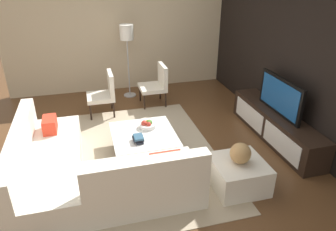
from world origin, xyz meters
TOP-DOWN VIEW (x-y plane):
  - ground_plane at (0.00, 0.00)m, footprint 14.00×14.00m
  - feature_wall_back at (0.00, 2.70)m, footprint 6.40×0.12m
  - side_wall_left at (-3.20, 0.20)m, footprint 0.12×5.20m
  - area_rug at (-0.10, 0.00)m, footprint 3.45×2.45m
  - media_console at (0.00, 2.40)m, footprint 2.27×0.46m
  - television at (0.00, 2.40)m, footprint 1.14×0.06m
  - sectional_couch at (0.50, -0.86)m, footprint 2.31×2.36m
  - coffee_table at (-0.10, 0.10)m, footprint 1.05×0.98m
  - accent_chair_near at (-1.78, -0.34)m, footprint 0.54×0.53m
  - floor_lamp at (-2.62, 0.26)m, footprint 0.30×0.30m
  - ottoman at (1.03, 1.18)m, footprint 0.70×0.70m
  - fruit_bowl at (-0.28, 0.20)m, footprint 0.28×0.28m
  - accent_chair_far at (-2.01, 0.77)m, footprint 0.57×0.54m
  - decorative_ball at (1.03, 1.18)m, footprint 0.28×0.28m
  - book_stack at (0.12, -0.02)m, footprint 0.20×0.16m

SIDE VIEW (x-z plane):
  - ground_plane at x=0.00m, z-range 0.00..0.00m
  - area_rug at x=-0.10m, z-range 0.00..0.01m
  - ottoman at x=1.03m, z-range 0.00..0.40m
  - coffee_table at x=-0.10m, z-range 0.01..0.39m
  - media_console at x=0.00m, z-range 0.00..0.50m
  - sectional_couch at x=0.50m, z-range -0.13..0.69m
  - book_stack at x=0.12m, z-range 0.38..0.48m
  - fruit_bowl at x=-0.28m, z-range 0.36..0.50m
  - accent_chair_far at x=-2.01m, z-range 0.05..0.92m
  - accent_chair_near at x=-1.78m, z-range 0.05..0.92m
  - decorative_ball at x=1.03m, z-range 0.40..0.68m
  - television at x=0.00m, z-range 0.50..1.12m
  - floor_lamp at x=-2.62m, z-range 0.53..2.15m
  - feature_wall_back at x=0.00m, z-range 0.00..2.80m
  - side_wall_left at x=-3.20m, z-range 0.00..2.80m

